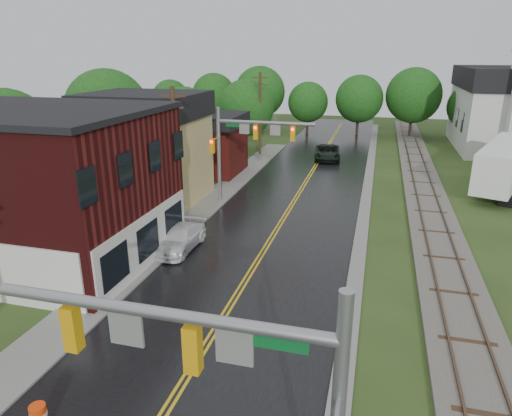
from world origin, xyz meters
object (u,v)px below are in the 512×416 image
at_px(suv_dark, 327,153).
at_px(tree_left_e, 247,109).
at_px(utility_pole_c, 260,113).
at_px(traffic_signal_near, 230,378).
at_px(pickup_white, 180,239).
at_px(brick_building, 27,184).
at_px(traffic_signal_far, 246,139).
at_px(tree_left_a, 8,139).
at_px(tree_left_b, 109,114).
at_px(semi_trailer, 504,163).
at_px(tree_left_c, 186,117).
at_px(utility_pole_b, 176,154).
at_px(church, 509,100).

bearing_deg(suv_dark, tree_left_e, 159.89).
bearing_deg(tree_left_e, utility_pole_c, -42.84).
xyz_separation_m(traffic_signal_near, pickup_white, (-8.27, 15.68, -4.31)).
xyz_separation_m(brick_building, traffic_signal_far, (9.01, 12.00, 0.82)).
bearing_deg(tree_left_a, tree_left_b, 78.69).
height_order(pickup_white, semi_trailer, semi_trailer).
distance_m(tree_left_b, pickup_white, 19.95).
distance_m(traffic_signal_near, tree_left_a, 30.66).
bearing_deg(tree_left_c, traffic_signal_far, -51.18).
distance_m(tree_left_b, semi_trailer, 34.47).
height_order(tree_left_c, semi_trailer, tree_left_c).
bearing_deg(utility_pole_c, tree_left_e, 137.16).
height_order(utility_pole_b, semi_trailer, utility_pole_b).
height_order(church, traffic_signal_near, church).
xyz_separation_m(brick_building, traffic_signal_near, (15.96, -13.00, 0.82)).
bearing_deg(church, tree_left_b, -150.01).
height_order(utility_pole_b, tree_left_b, tree_left_b).
relative_size(suv_dark, pickup_white, 1.23).
distance_m(utility_pole_c, tree_left_a, 25.67).
xyz_separation_m(tree_left_a, tree_left_c, (6.00, 18.00, -0.60)).
bearing_deg(utility_pole_c, tree_left_c, -149.80).
bearing_deg(traffic_signal_far, tree_left_e, 105.89).
relative_size(utility_pole_b, tree_left_a, 1.04).
distance_m(utility_pole_b, utility_pole_c, 22.00).
xyz_separation_m(utility_pole_c, suv_dark, (7.60, -0.44, -3.94)).
bearing_deg(tree_left_b, brick_building, -72.39).
bearing_deg(utility_pole_c, pickup_white, -85.65).
bearing_deg(suv_dark, traffic_signal_near, -92.81).
bearing_deg(tree_left_e, pickup_white, -81.84).
distance_m(brick_building, tree_left_a, 10.14).
relative_size(tree_left_c, tree_left_e, 0.94).
distance_m(church, pickup_white, 44.06).
relative_size(traffic_signal_far, tree_left_b, 0.76).
relative_size(tree_left_e, suv_dark, 1.45).
xyz_separation_m(utility_pole_b, tree_left_b, (-11.05, 9.90, 1.00)).
relative_size(brick_building, pickup_white, 3.13).
bearing_deg(tree_left_c, tree_left_b, -116.56).
bearing_deg(church, utility_pole_c, -160.03).
bearing_deg(traffic_signal_near, traffic_signal_far, 105.52).
relative_size(church, semi_trailer, 1.58).
bearing_deg(tree_left_c, pickup_white, -67.84).
relative_size(traffic_signal_near, tree_left_b, 0.76).
xyz_separation_m(utility_pole_b, suv_dark, (7.60, 21.56, -3.94)).
bearing_deg(traffic_signal_far, traffic_signal_near, -74.48).
relative_size(utility_pole_c, tree_left_e, 1.10).
height_order(traffic_signal_far, tree_left_b, tree_left_b).
bearing_deg(tree_left_e, traffic_signal_near, -74.32).
bearing_deg(semi_trailer, utility_pole_b, -148.64).
distance_m(church, suv_dark, 22.31).
xyz_separation_m(brick_building, semi_trailer, (28.69, 21.02, -1.83)).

